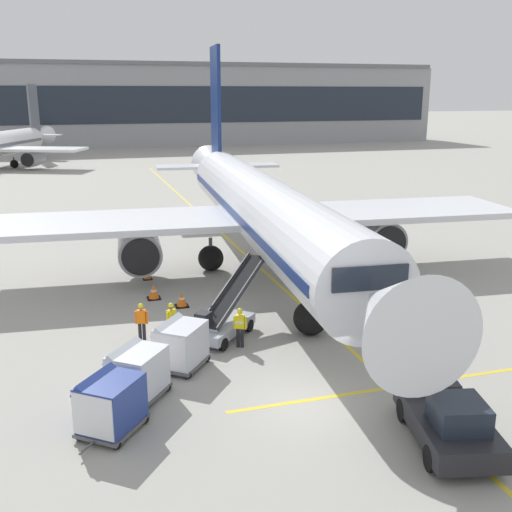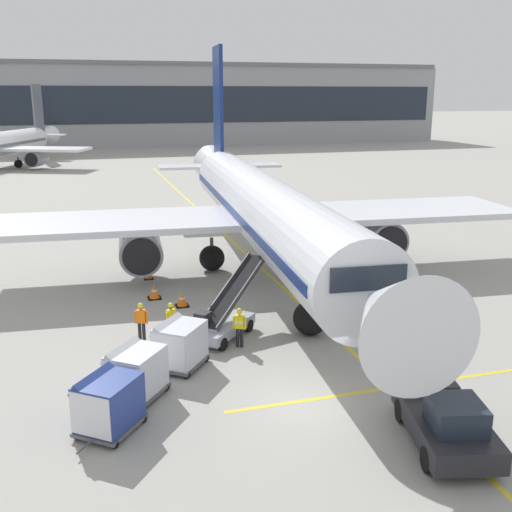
% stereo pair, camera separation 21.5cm
% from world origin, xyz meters
% --- Properties ---
extents(ground_plane, '(600.00, 600.00, 0.00)m').
position_xyz_m(ground_plane, '(0.00, 0.00, 0.00)').
color(ground_plane, '#9E9B93').
extents(parked_airplane, '(31.62, 41.33, 14.09)m').
position_xyz_m(parked_airplane, '(3.11, 15.88, 3.83)').
color(parked_airplane, silver).
rests_on(parked_airplane, ground).
extents(belt_loader, '(4.55, 4.70, 3.04)m').
position_xyz_m(belt_loader, '(-1.37, 6.77, 0.87)').
color(belt_loader, '#A3A8B2').
rests_on(belt_loader, ground).
extents(baggage_cart_lead, '(2.49, 2.64, 1.91)m').
position_xyz_m(baggage_cart_lead, '(-3.79, 4.13, 1.00)').
color(baggage_cart_lead, '#515156').
rests_on(baggage_cart_lead, ground).
extents(baggage_cart_second, '(2.49, 2.64, 1.91)m').
position_xyz_m(baggage_cart_second, '(-5.67, 2.12, 1.00)').
color(baggage_cart_second, '#515156').
rests_on(baggage_cart_second, ground).
extents(baggage_cart_third, '(2.49, 2.64, 1.91)m').
position_xyz_m(baggage_cart_third, '(-6.72, 0.13, 1.00)').
color(baggage_cart_third, '#515156').
rests_on(baggage_cart_third, ground).
extents(pushback_tug, '(3.07, 4.77, 1.83)m').
position_xyz_m(pushback_tug, '(3.07, -3.60, 0.83)').
color(pushback_tug, '#232328').
rests_on(pushback_tug, ground).
extents(ground_crew_by_loader, '(0.52, 0.39, 1.74)m').
position_xyz_m(ground_crew_by_loader, '(-1.03, 5.35, 1.00)').
color(ground_crew_by_loader, black).
rests_on(ground_crew_by_loader, ground).
extents(ground_crew_by_carts, '(0.47, 0.42, 1.74)m').
position_xyz_m(ground_crew_by_carts, '(-3.69, 6.83, 1.00)').
color(ground_crew_by_carts, '#333847').
rests_on(ground_crew_by_carts, ground).
extents(ground_crew_marshaller, '(0.54, 0.36, 1.74)m').
position_xyz_m(ground_crew_marshaller, '(-4.93, 7.15, 1.00)').
color(ground_crew_marshaller, black).
rests_on(ground_crew_marshaller, ground).
extents(safety_cone_engine_keepout, '(0.68, 0.68, 0.77)m').
position_xyz_m(safety_cone_engine_keepout, '(-3.70, 12.68, 0.38)').
color(safety_cone_engine_keepout, black).
rests_on(safety_cone_engine_keepout, ground).
extents(safety_cone_wingtip, '(0.66, 0.66, 0.75)m').
position_xyz_m(safety_cone_wingtip, '(-2.51, 11.08, 0.36)').
color(safety_cone_wingtip, black).
rests_on(safety_cone_wingtip, ground).
extents(safety_cone_nose_mark, '(0.53, 0.53, 0.61)m').
position_xyz_m(safety_cone_nose_mark, '(-3.59, 16.26, 0.29)').
color(safety_cone_nose_mark, black).
rests_on(safety_cone_nose_mark, ground).
extents(apron_guidance_line_lead_in, '(0.20, 110.00, 0.01)m').
position_xyz_m(apron_guidance_line_lead_in, '(3.35, 15.16, 0.00)').
color(apron_guidance_line_lead_in, yellow).
rests_on(apron_guidance_line_lead_in, ground).
extents(apron_guidance_line_stop_bar, '(12.00, 0.20, 0.01)m').
position_xyz_m(apron_guidance_line_stop_bar, '(3.06, 0.19, 0.00)').
color(apron_guidance_line_stop_bar, yellow).
rests_on(apron_guidance_line_stop_bar, ground).
extents(terminal_building, '(115.48, 15.59, 16.30)m').
position_xyz_m(terminal_building, '(11.66, 111.13, 8.10)').
color(terminal_building, '#939399').
rests_on(terminal_building, ground).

